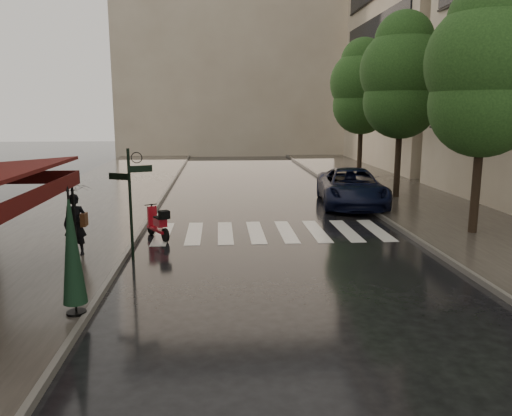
{
  "coord_description": "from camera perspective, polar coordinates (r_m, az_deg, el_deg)",
  "views": [
    {
      "loc": [
        1.21,
        -10.55,
        4.07
      ],
      "look_at": [
        2.24,
        3.16,
        1.4
      ],
      "focal_mm": 35.0,
      "sensor_mm": 36.0,
      "label": 1
    }
  ],
  "objects": [
    {
      "name": "curb_far",
      "position": [
        23.73,
        11.02,
        1.1
      ],
      "size": [
        0.12,
        60.0,
        0.16
      ],
      "primitive_type": "cube",
      "color": "#595651",
      "rests_on": "ground"
    },
    {
      "name": "curb_near",
      "position": [
        23.05,
        -10.86,
        0.82
      ],
      "size": [
        0.12,
        60.0,
        0.16
      ],
      "primitive_type": "cube",
      "color": "#595651",
      "rests_on": "ground"
    },
    {
      "name": "parasol_back",
      "position": [
        10.31,
        -20.31,
        -4.29
      ],
      "size": [
        0.47,
        0.47,
        2.52
      ],
      "color": "black",
      "rests_on": "sidewalk_near"
    },
    {
      "name": "haussmann_far",
      "position": [
        39.95,
        19.21,
        17.87
      ],
      "size": [
        8.0,
        16.0,
        18.5
      ],
      "primitive_type": "cube",
      "color": "tan",
      "rests_on": "ground"
    },
    {
      "name": "ground",
      "position": [
        11.37,
        -10.28,
        -10.17
      ],
      "size": [
        120.0,
        120.0,
        0.0
      ],
      "primitive_type": "plane",
      "color": "black",
      "rests_on": "ground"
    },
    {
      "name": "tree_near",
      "position": [
        17.71,
        24.78,
        14.06
      ],
      "size": [
        3.8,
        3.8,
        7.99
      ],
      "color": "black",
      "rests_on": "sidewalk_far"
    },
    {
      "name": "signpost",
      "position": [
        13.94,
        -14.17,
        1.42
      ],
      "size": [
        1.17,
        0.29,
        3.1
      ],
      "color": "black",
      "rests_on": "ground"
    },
    {
      "name": "pedestrian_with_umbrella",
      "position": [
        14.57,
        -20.15,
        1.23
      ],
      "size": [
        1.04,
        1.06,
        2.48
      ],
      "rotation": [
        0.0,
        0.0,
        -0.02
      ],
      "color": "black",
      "rests_on": "sidewalk_near"
    },
    {
      "name": "crosswalk",
      "position": [
        17.13,
        1.74,
        -2.73
      ],
      "size": [
        7.85,
        3.2,
        0.01
      ],
      "color": "silver",
      "rests_on": "ground"
    },
    {
      "name": "parked_car",
      "position": [
        22.23,
        10.86,
        2.35
      ],
      "size": [
        3.31,
        6.04,
        1.6
      ],
      "primitive_type": "imported",
      "rotation": [
        0.0,
        0.0,
        -0.12
      ],
      "color": "black",
      "rests_on": "ground"
    },
    {
      "name": "sidewalk_near",
      "position": [
        23.6,
        -18.23,
        0.66
      ],
      "size": [
        6.0,
        60.0,
        0.12
      ],
      "primitive_type": "cube",
      "color": "#38332D",
      "rests_on": "ground"
    },
    {
      "name": "tree_far",
      "position": [
        30.77,
        12.06,
        13.35
      ],
      "size": [
        3.8,
        3.8,
        8.16
      ],
      "color": "black",
      "rests_on": "sidewalk_far"
    },
    {
      "name": "scooter",
      "position": [
        16.46,
        -11.1,
        -1.79
      ],
      "size": [
        0.93,
        1.42,
        1.05
      ],
      "rotation": [
        0.0,
        0.0,
        0.52
      ],
      "color": "black",
      "rests_on": "ground"
    },
    {
      "name": "backdrop_building",
      "position": [
        48.94,
        -2.28,
        17.95
      ],
      "size": [
        22.0,
        6.0,
        20.0
      ],
      "primitive_type": "cube",
      "color": "tan",
      "rests_on": "ground"
    },
    {
      "name": "sidewalk_far",
      "position": [
        24.62,
        17.31,
        1.12
      ],
      "size": [
        5.5,
        60.0,
        0.12
      ],
      "primitive_type": "cube",
      "color": "#38332D",
      "rests_on": "ground"
    },
    {
      "name": "tree_mid",
      "position": [
        24.07,
        16.37,
        14.19
      ],
      "size": [
        3.8,
        3.8,
        8.34
      ],
      "color": "black",
      "rests_on": "sidewalk_far"
    }
  ]
}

